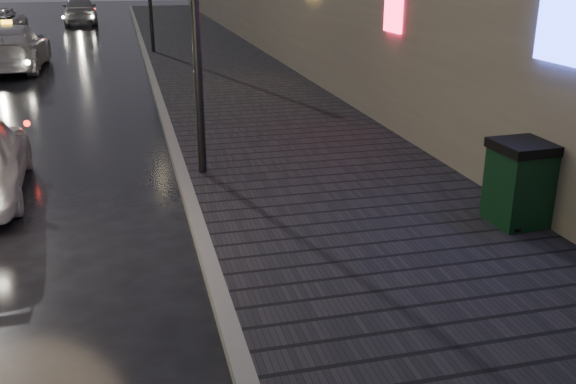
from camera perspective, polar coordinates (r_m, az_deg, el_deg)
name	(u,v)px	position (r m, az deg, el deg)	size (l,w,h in m)	color
sidewalk	(208,55)	(26.03, -7.14, 11.99)	(4.60, 58.00, 0.15)	black
curb	(146,57)	(25.85, -12.53, 11.63)	(0.20, 58.00, 0.15)	slate
trash_bin	(520,182)	(9.31, 19.95, 0.82)	(0.80, 0.80, 1.17)	black
taxi_mid	(10,47)	(24.49, -23.47, 11.71)	(2.17, 5.34, 1.55)	silver
car_far	(80,10)	(41.16, -18.01, 15.10)	(1.90, 4.71, 1.61)	#96979E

